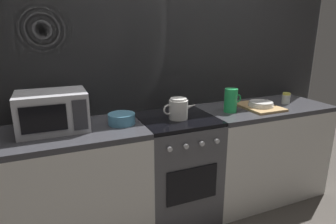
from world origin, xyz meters
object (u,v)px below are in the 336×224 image
object	(u,v)px
microwave	(52,111)
pitcher	(231,100)
kettle	(178,109)
spice_jar	(286,98)
mixing_bowl	(122,119)
dish_pile	(260,105)
stove_unit	(176,168)

from	to	relation	value
microwave	pitcher	bearing A→B (deg)	-4.10
kettle	spice_jar	xyz separation A→B (m)	(1.14, 0.03, -0.03)
microwave	mixing_bowl	xyz separation A→B (m)	(0.47, -0.06, -0.10)
dish_pile	spice_jar	world-z (taller)	spice_jar
mixing_bowl	dish_pile	size ratio (longest dim) A/B	0.50
dish_pile	pitcher	bearing A→B (deg)	178.83
kettle	spice_jar	size ratio (longest dim) A/B	2.71
kettle	pitcher	size ratio (longest dim) A/B	1.42
spice_jar	kettle	bearing A→B (deg)	-178.25
mixing_bowl	spice_jar	distance (m)	1.59
microwave	spice_jar	distance (m)	2.06
mixing_bowl	stove_unit	bearing A→B (deg)	0.04
pitcher	dish_pile	distance (m)	0.32
microwave	spice_jar	world-z (taller)	microwave
mixing_bowl	dish_pile	xyz separation A→B (m)	(1.25, -0.04, -0.02)
kettle	spice_jar	bearing A→B (deg)	1.75
mixing_bowl	spice_jar	size ratio (longest dim) A/B	1.90
mixing_bowl	spice_jar	xyz separation A→B (m)	(1.59, -0.01, 0.01)
microwave	pitcher	xyz separation A→B (m)	(1.41, -0.10, -0.03)
mixing_bowl	spice_jar	world-z (taller)	spice_jar
stove_unit	spice_jar	distance (m)	1.25
spice_jar	microwave	bearing A→B (deg)	177.99
pitcher	microwave	bearing A→B (deg)	175.90
microwave	dish_pile	bearing A→B (deg)	-3.57
stove_unit	pitcher	world-z (taller)	pitcher
pitcher	spice_jar	world-z (taller)	pitcher
stove_unit	pitcher	size ratio (longest dim) A/B	4.50
dish_pile	spice_jar	bearing A→B (deg)	5.93
microwave	dish_pile	world-z (taller)	microwave
stove_unit	mixing_bowl	xyz separation A→B (m)	(-0.44, -0.00, 0.49)
kettle	spice_jar	distance (m)	1.14
dish_pile	microwave	bearing A→B (deg)	176.43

